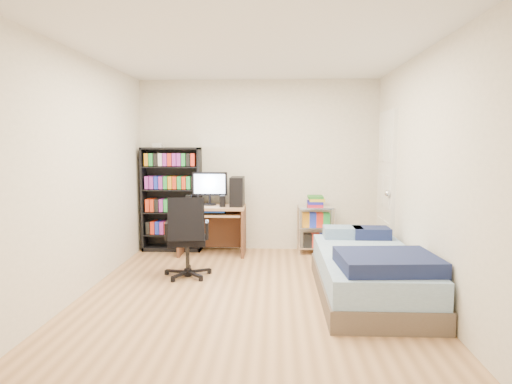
{
  "coord_description": "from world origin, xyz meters",
  "views": [
    {
      "loc": [
        0.28,
        -4.74,
        1.57
      ],
      "look_at": [
        0.04,
        0.4,
        1.03
      ],
      "focal_mm": 32.0,
      "sensor_mm": 36.0,
      "label": 1
    }
  ],
  "objects_px": {
    "media_shelf": "(172,198)",
    "computer_desk": "(219,210)",
    "bed": "(369,272)",
    "office_chair": "(187,251)"
  },
  "relations": [
    {
      "from": "media_shelf",
      "to": "computer_desk",
      "type": "xyz_separation_m",
      "value": [
        0.72,
        -0.17,
        -0.15
      ]
    },
    {
      "from": "bed",
      "to": "office_chair",
      "type": "bearing_deg",
      "value": 163.24
    },
    {
      "from": "media_shelf",
      "to": "bed",
      "type": "xyz_separation_m",
      "value": [
        2.5,
        -1.96,
        -0.53
      ]
    },
    {
      "from": "media_shelf",
      "to": "office_chair",
      "type": "height_order",
      "value": "media_shelf"
    },
    {
      "from": "computer_desk",
      "to": "office_chair",
      "type": "height_order",
      "value": "computer_desk"
    },
    {
      "from": "bed",
      "to": "computer_desk",
      "type": "bearing_deg",
      "value": 134.77
    },
    {
      "from": "media_shelf",
      "to": "computer_desk",
      "type": "bearing_deg",
      "value": -13.51
    },
    {
      "from": "media_shelf",
      "to": "bed",
      "type": "height_order",
      "value": "media_shelf"
    },
    {
      "from": "office_chair",
      "to": "media_shelf",
      "type": "bearing_deg",
      "value": 101.39
    },
    {
      "from": "media_shelf",
      "to": "office_chair",
      "type": "relative_size",
      "value": 1.63
    }
  ]
}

